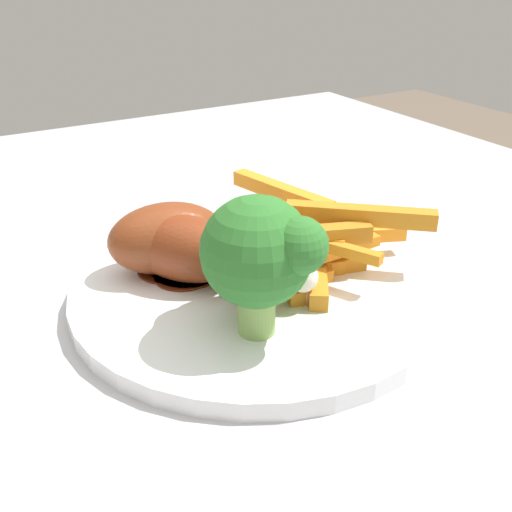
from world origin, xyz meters
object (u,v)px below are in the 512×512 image
(dinner_plate, at_px, (256,290))
(broccoli_floret_middle, at_px, (258,249))
(broccoli_floret_front, at_px, (264,251))
(chicken_drumstick_extra, at_px, (189,250))
(dining_table, at_px, (336,463))
(carrot_fries_pile, at_px, (311,241))
(chicken_drumstick_near, at_px, (174,238))
(chicken_drumstick_far, at_px, (194,246))

(dinner_plate, relative_size, broccoli_floret_middle, 2.93)
(broccoli_floret_front, relative_size, chicken_drumstick_extra, 0.54)
(dining_table, xyz_separation_m, carrot_fries_pile, (0.08, -0.03, 0.13))
(broccoli_floret_front, xyz_separation_m, chicken_drumstick_extra, (0.06, 0.02, -0.02))
(dining_table, distance_m, chicken_drumstick_near, 0.19)
(broccoli_floret_middle, bearing_deg, dinner_plate, -29.07)
(dinner_plate, bearing_deg, chicken_drumstick_near, 39.83)
(broccoli_floret_front, bearing_deg, broccoli_floret_middle, 137.05)
(broccoli_floret_front, bearing_deg, carrot_fries_pile, -56.67)
(chicken_drumstick_extra, bearing_deg, chicken_drumstick_far, -44.64)
(dining_table, distance_m, chicken_drumstick_extra, 0.18)
(chicken_drumstick_far, bearing_deg, carrot_fries_pile, -110.84)
(broccoli_floret_front, height_order, chicken_drumstick_extra, broccoli_floret_front)
(dining_table, relative_size, broccoli_floret_front, 16.47)
(chicken_drumstick_far, height_order, chicken_drumstick_extra, chicken_drumstick_extra)
(broccoli_floret_middle, bearing_deg, chicken_drumstick_near, 6.93)
(broccoli_floret_front, height_order, chicken_drumstick_far, broccoli_floret_front)
(dinner_plate, distance_m, broccoli_floret_front, 0.06)
(dining_table, distance_m, dinner_plate, 0.13)
(dining_table, bearing_deg, broccoli_floret_middle, 63.97)
(dining_table, xyz_separation_m, chicken_drumstick_far, (0.10, 0.05, 0.13))
(dinner_plate, bearing_deg, broccoli_floret_front, 155.83)
(dining_table, bearing_deg, broccoli_floret_front, 48.09)
(dining_table, relative_size, dinner_plate, 4.63)
(dining_table, distance_m, broccoli_floret_front, 0.16)
(broccoli_floret_front, xyz_separation_m, chicken_drumstick_far, (0.07, 0.01, -0.02))
(dinner_plate, height_order, chicken_drumstick_far, chicken_drumstick_far)
(chicken_drumstick_near, xyz_separation_m, chicken_drumstick_extra, (-0.02, -0.00, -0.00))
(dinner_plate, xyz_separation_m, carrot_fries_pile, (0.00, -0.05, 0.02))
(carrot_fries_pile, height_order, chicken_drumstick_far, carrot_fries_pile)
(dining_table, xyz_separation_m, broccoli_floret_middle, (0.02, 0.05, 0.16))
(carrot_fries_pile, bearing_deg, broccoli_floret_middle, 125.51)
(carrot_fries_pile, height_order, chicken_drumstick_near, chicken_drumstick_near)
(carrot_fries_pile, bearing_deg, chicken_drumstick_extra, 75.34)
(dinner_plate, distance_m, carrot_fries_pile, 0.05)
(chicken_drumstick_near, bearing_deg, dining_table, -153.16)
(carrot_fries_pile, xyz_separation_m, chicken_drumstick_far, (0.03, 0.08, 0.00))
(broccoli_floret_middle, distance_m, chicken_drumstick_near, 0.10)
(chicken_drumstick_near, height_order, chicken_drumstick_extra, chicken_drumstick_near)
(broccoli_floret_front, bearing_deg, chicken_drumstick_far, 9.61)
(broccoli_floret_middle, distance_m, chicken_drumstick_far, 0.09)
(dinner_plate, relative_size, carrot_fries_pile, 1.56)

